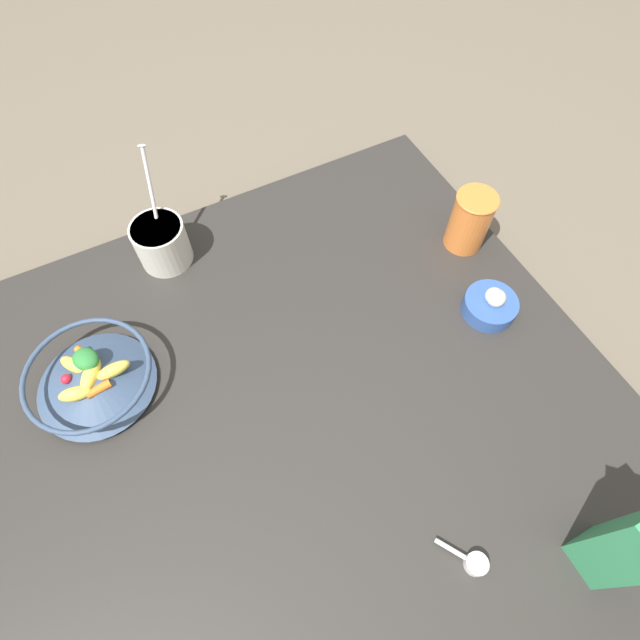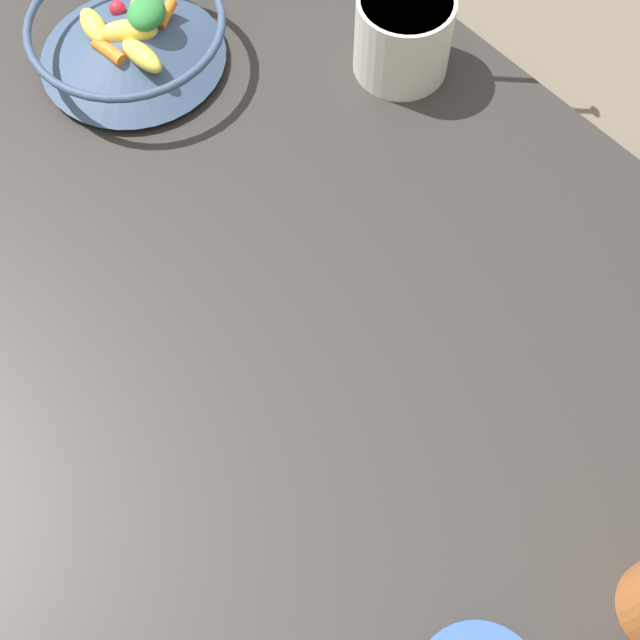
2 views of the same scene
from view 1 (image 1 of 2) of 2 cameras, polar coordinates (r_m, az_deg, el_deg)
ground_plane at (r=1.00m, az=-1.52°, el=-11.97°), size 6.00×6.00×0.00m
countertop at (r=0.98m, az=-1.55°, el=-11.60°), size 1.19×1.19×0.04m
fruit_bowl at (r=1.04m, az=-24.68°, el=-6.03°), size 0.24×0.24×0.08m
milk_carton at (r=0.90m, az=32.42°, el=-21.10°), size 0.07×0.07×0.27m
yogurt_tub at (r=1.15m, az=-17.70°, el=8.57°), size 0.12×0.16×0.23m
drinking_cup at (r=1.17m, az=16.78°, el=10.89°), size 0.09×0.09×0.14m
measuring_scoop at (r=0.93m, az=17.12°, el=-24.95°), size 0.06×0.08×0.02m
garlic_bowl at (r=1.10m, az=18.91°, el=1.69°), size 0.11×0.11×0.07m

